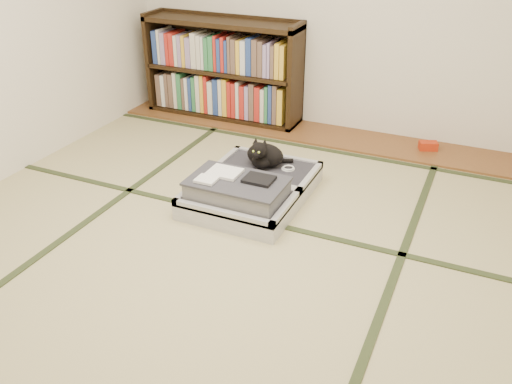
% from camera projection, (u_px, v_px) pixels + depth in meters
% --- Properties ---
extents(floor, '(4.50, 4.50, 0.00)m').
position_uv_depth(floor, '(225.00, 251.00, 3.32)').
color(floor, tan).
rests_on(floor, ground).
extents(wood_strip, '(4.00, 0.50, 0.02)m').
position_uv_depth(wood_strip, '(325.00, 135.00, 4.92)').
color(wood_strip, brown).
rests_on(wood_strip, ground).
extents(red_item, '(0.17, 0.14, 0.07)m').
position_uv_depth(red_item, '(428.00, 146.00, 4.60)').
color(red_item, '#B0290E').
rests_on(red_item, wood_strip).
extents(room_shell, '(4.50, 4.50, 4.50)m').
position_uv_depth(room_shell, '(217.00, 2.00, 2.63)').
color(room_shell, white).
rests_on(room_shell, ground).
extents(tatami_borders, '(4.00, 4.50, 0.01)m').
position_uv_depth(tatami_borders, '(258.00, 213.00, 3.72)').
color(tatami_borders, '#2D381E').
rests_on(tatami_borders, ground).
extents(bookcase, '(1.53, 0.35, 0.98)m').
position_uv_depth(bookcase, '(223.00, 72.00, 5.15)').
color(bookcase, black).
rests_on(bookcase, wood_strip).
extents(suitcase, '(0.73, 0.98, 0.29)m').
position_uv_depth(suitcase, '(250.00, 189.00, 3.82)').
color(suitcase, silver).
rests_on(suitcase, floor).
extents(cat, '(0.33, 0.33, 0.26)m').
position_uv_depth(cat, '(264.00, 155.00, 3.99)').
color(cat, black).
rests_on(cat, suitcase).
extents(cable_coil, '(0.10, 0.10, 0.02)m').
position_uv_depth(cable_coil, '(288.00, 168.00, 4.00)').
color(cable_coil, white).
rests_on(cable_coil, suitcase).
extents(hanger, '(0.43, 0.20, 0.01)m').
position_uv_depth(hanger, '(242.00, 192.00, 3.97)').
color(hanger, black).
rests_on(hanger, floor).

